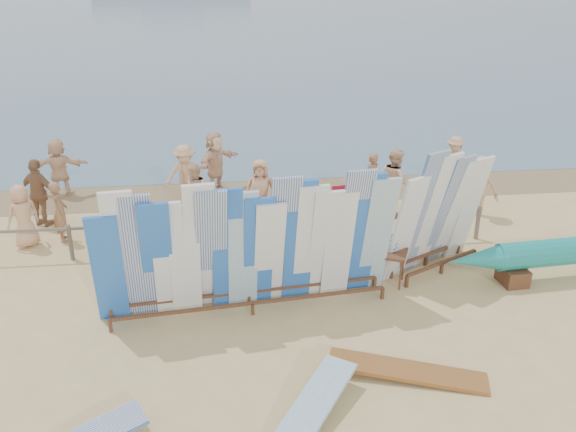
{
  "coord_description": "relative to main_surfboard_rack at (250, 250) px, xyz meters",
  "views": [
    {
      "loc": [
        -0.41,
        -10.46,
        6.62
      ],
      "look_at": [
        1.08,
        2.3,
        1.17
      ],
      "focal_mm": 38.0,
      "sensor_mm": 36.0,
      "label": 1
    }
  ],
  "objects": [
    {
      "name": "wet_sand_strip",
      "position": [
        -0.09,
        6.9,
        -1.34
      ],
      "size": [
        40.0,
        2.6,
        0.01
      ],
      "primitive_type": "cube",
      "color": "olive",
      "rests_on": "ground"
    },
    {
      "name": "beachgoer_8",
      "position": [
        4.27,
        4.62,
        -0.4
      ],
      "size": [
        0.56,
        0.96,
        1.87
      ],
      "primitive_type": "imported",
      "rotation": [
        0.0,
        0.0,
        1.71
      ],
      "color": "beige",
      "rests_on": "ground"
    },
    {
      "name": "beachgoer_0",
      "position": [
        -5.36,
        3.61,
        -0.54
      ],
      "size": [
        0.85,
        0.77,
        1.61
      ],
      "primitive_type": "imported",
      "rotation": [
        0.0,
        0.0,
        3.8
      ],
      "color": "tan",
      "rests_on": "ground"
    },
    {
      "name": "beachgoer_extra_0",
      "position": [
        6.53,
        4.18,
        -0.48
      ],
      "size": [
        1.14,
        1.07,
        1.72
      ],
      "primitive_type": "imported",
      "rotation": [
        0.0,
        0.0,
        5.57
      ],
      "color": "tan",
      "rests_on": "ground"
    },
    {
      "name": "fence",
      "position": [
        -0.09,
        2.7,
        -0.71
      ],
      "size": [
        12.08,
        0.08,
        0.9
      ],
      "color": "#6F5F54",
      "rests_on": "ground"
    },
    {
      "name": "flat_board_b",
      "position": [
        0.61,
        -3.55,
        -1.34
      ],
      "size": [
        2.02,
        2.51,
        0.42
      ],
      "primitive_type": "cube",
      "rotation": [
        0.13,
        0.0,
        -0.62
      ],
      "color": "#80B2CE",
      "rests_on": "ground"
    },
    {
      "name": "beachgoer_extra_1",
      "position": [
        -5.27,
        4.87,
        -0.41
      ],
      "size": [
        1.18,
        0.92,
        1.85
      ],
      "primitive_type": "imported",
      "rotation": [
        0.0,
        0.0,
        2.66
      ],
      "color": "#8C6042",
      "rests_on": "ground"
    },
    {
      "name": "ground",
      "position": [
        -0.09,
        -0.3,
        -1.34
      ],
      "size": [
        160.0,
        160.0,
        0.0
      ],
      "primitive_type": "plane",
      "color": "#D0B678",
      "rests_on": "ground"
    },
    {
      "name": "beachgoer_3",
      "position": [
        -1.51,
        5.96,
        -0.44
      ],
      "size": [
        1.17,
        0.51,
        1.79
      ],
      "primitive_type": "imported",
      "rotation": [
        0.0,
        0.0,
        0.03
      ],
      "color": "tan",
      "rests_on": "ground"
    },
    {
      "name": "beachgoer_7",
      "position": [
        3.73,
        5.19,
        -0.54
      ],
      "size": [
        0.66,
        0.6,
        1.6
      ],
      "primitive_type": "imported",
      "rotation": [
        0.0,
        0.0,
        3.77
      ],
      "color": "#8C6042",
      "rests_on": "ground"
    },
    {
      "name": "beachgoer_10",
      "position": [
        5.01,
        3.63,
        -0.49
      ],
      "size": [
        0.65,
        1.07,
        1.7
      ],
      "primitive_type": "imported",
      "rotation": [
        0.0,
        0.0,
        1.81
      ],
      "color": "#8C6042",
      "rests_on": "ground"
    },
    {
      "name": "beachgoer_6",
      "position": [
        0.54,
        4.47,
        -0.46
      ],
      "size": [
        0.92,
        0.55,
        1.76
      ],
      "primitive_type": "imported",
      "rotation": [
        0.0,
        0.0,
        6.11
      ],
      "color": "tan",
      "rests_on": "ground"
    },
    {
      "name": "flat_board_c",
      "position": [
        2.51,
        -2.51,
        -1.34
      ],
      "size": [
        2.74,
        1.37,
        0.23
      ],
      "primitive_type": "cube",
      "rotation": [
        0.06,
        0.0,
        1.26
      ],
      "color": "#985D29",
      "rests_on": "ground"
    },
    {
      "name": "beachgoer_9",
      "position": [
        6.75,
        6.64,
        -0.55
      ],
      "size": [
        0.96,
        1.07,
        1.58
      ],
      "primitive_type": "imported",
      "rotation": [
        0.0,
        0.0,
        5.37
      ],
      "color": "tan",
      "rests_on": "ground"
    },
    {
      "name": "beachgoer_11",
      "position": [
        -5.29,
        7.2,
        -0.46
      ],
      "size": [
        1.64,
        0.57,
        1.76
      ],
      "primitive_type": "imported",
      "rotation": [
        0.0,
        0.0,
        3.12
      ],
      "color": "beige",
      "rests_on": "ground"
    },
    {
      "name": "beach_chair_right",
      "position": [
        0.0,
        3.82,
        -1.06
      ],
      "size": [
        0.65,
        0.67,
        0.96
      ],
      "rotation": [
        0.0,
        0.0,
        0.08
      ],
      "color": "#B0122D",
      "rests_on": "ground"
    },
    {
      "name": "side_surfboard_rack",
      "position": [
        4.26,
        1.21,
        0.01
      ],
      "size": [
        2.64,
        1.82,
        3.02
      ],
      "rotation": [
        0.0,
        0.0,
        0.49
      ],
      "color": "brown",
      "rests_on": "ground"
    },
    {
      "name": "stroller",
      "position": [
        2.66,
        3.62,
        -0.88
      ],
      "size": [
        0.69,
        0.9,
        1.13
      ],
      "rotation": [
        0.0,
        0.0,
        0.16
      ],
      "color": "#B0122D",
      "rests_on": "ground"
    },
    {
      "name": "vendor_table",
      "position": [
        2.97,
        0.76,
        -0.93
      ],
      "size": [
        1.1,
        0.96,
        1.22
      ],
      "rotation": [
        0.0,
        0.0,
        -0.41
      ],
      "color": "brown",
      "rests_on": "ground"
    },
    {
      "name": "beachgoer_2",
      "position": [
        -1.21,
        4.6,
        -0.51
      ],
      "size": [
        0.61,
        0.88,
        1.65
      ],
      "primitive_type": "imported",
      "rotation": [
        0.0,
        0.0,
        5.02
      ],
      "color": "beige",
      "rests_on": "ground"
    },
    {
      "name": "main_surfboard_rack",
      "position": [
        0.0,
        0.0,
        0.0
      ],
      "size": [
        5.98,
        1.42,
        2.96
      ],
      "rotation": [
        0.0,
        0.0,
        0.11
      ],
      "color": "brown",
      "rests_on": "ground"
    },
    {
      "name": "beachgoer_5",
      "position": [
        -0.64,
        6.95,
        -0.4
      ],
      "size": [
        1.51,
        1.73,
        1.88
      ],
      "primitive_type": "imported",
      "rotation": [
        0.0,
        0.0,
        0.92
      ],
      "color": "beige",
      "rests_on": "ground"
    },
    {
      "name": "beachgoer_4",
      "position": [
        1.03,
        3.64,
        -0.56
      ],
      "size": [
        0.99,
        0.79,
        1.56
      ],
      "primitive_type": "imported",
      "rotation": [
        0.0,
        0.0,
        0.51
      ],
      "color": "#8C6042",
      "rests_on": "ground"
    },
    {
      "name": "beach_chair_left",
      "position": [
        0.77,
        3.65,
        -1.09
      ],
      "size": [
        0.73,
        0.74,
        0.86
      ],
      "rotation": [
        0.0,
        0.0,
        -0.44
      ],
      "color": "#B0122D",
      "rests_on": "ground"
    },
    {
      "name": "beachgoer_1",
      "position": [
        -4.54,
        3.84,
        -0.55
      ],
      "size": [
        0.5,
        0.65,
        1.58
      ],
      "primitive_type": "imported",
      "rotation": [
        0.0,
        0.0,
        1.93
      ],
      "color": "#8C6042",
      "rests_on": "ground"
    }
  ]
}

